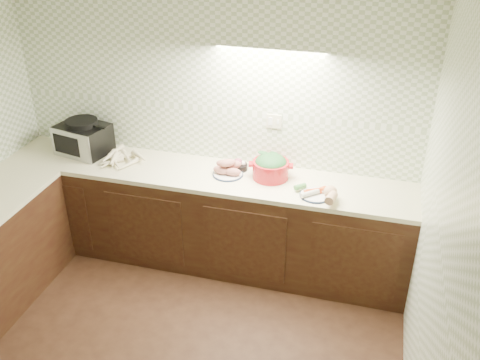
% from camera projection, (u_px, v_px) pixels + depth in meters
% --- Properties ---
extents(room, '(3.60, 3.60, 2.60)m').
position_uv_depth(room, '(112.00, 181.00, 2.97)').
color(room, black).
rests_on(room, ground).
extents(counter, '(3.60, 3.60, 0.90)m').
position_uv_depth(counter, '(91.00, 258.00, 4.28)').
color(counter, black).
rests_on(counter, ground).
extents(toaster_oven, '(0.51, 0.43, 0.32)m').
position_uv_depth(toaster_oven, '(83.00, 138.00, 4.87)').
color(toaster_oven, black).
rests_on(toaster_oven, counter).
extents(parsnip_pile, '(0.35, 0.45, 0.08)m').
position_uv_depth(parsnip_pile, '(125.00, 160.00, 4.72)').
color(parsnip_pile, beige).
rests_on(parsnip_pile, counter).
extents(sweet_potato_plate, '(0.26, 0.26, 0.15)m').
position_uv_depth(sweet_potato_plate, '(228.00, 169.00, 4.53)').
color(sweet_potato_plate, '#14203B').
rests_on(sweet_potato_plate, counter).
extents(onion_bowl, '(0.14, 0.14, 0.11)m').
position_uv_depth(onion_bowl, '(239.00, 165.00, 4.62)').
color(onion_bowl, black).
rests_on(onion_bowl, counter).
extents(dutch_oven, '(0.38, 0.35, 0.21)m').
position_uv_depth(dutch_oven, '(271.00, 167.00, 4.46)').
color(dutch_oven, '#AC151B').
rests_on(dutch_oven, counter).
extents(veg_plate, '(0.39, 0.28, 0.12)m').
position_uv_depth(veg_plate, '(322.00, 192.00, 4.21)').
color(veg_plate, '#14203B').
rests_on(veg_plate, counter).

